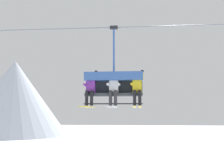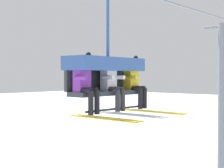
% 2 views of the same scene
% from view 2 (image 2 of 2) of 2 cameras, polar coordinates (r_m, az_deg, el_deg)
% --- Properties ---
extents(lift_tower_far, '(0.36, 1.88, 8.36)m').
position_cam_2_polar(lift_tower_far, '(15.23, 17.89, -4.99)').
color(lift_tower_far, slate).
rests_on(lift_tower_far, ground_plane).
extents(chairlift_chair, '(2.08, 0.74, 2.87)m').
position_cam_2_polar(chairlift_chair, '(7.75, -1.10, 2.35)').
color(chairlift_chair, '#33383D').
extents(skier_purple, '(0.48, 1.70, 1.34)m').
position_cam_2_polar(skier_purple, '(7.01, -4.30, 0.13)').
color(skier_purple, purple).
extents(skier_white, '(0.46, 1.70, 1.23)m').
position_cam_2_polar(skier_white, '(7.61, 0.14, 0.07)').
color(skier_white, silver).
extents(skier_yellow, '(0.48, 1.70, 1.34)m').
position_cam_2_polar(skier_yellow, '(8.26, 3.87, 0.31)').
color(skier_yellow, yellow).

